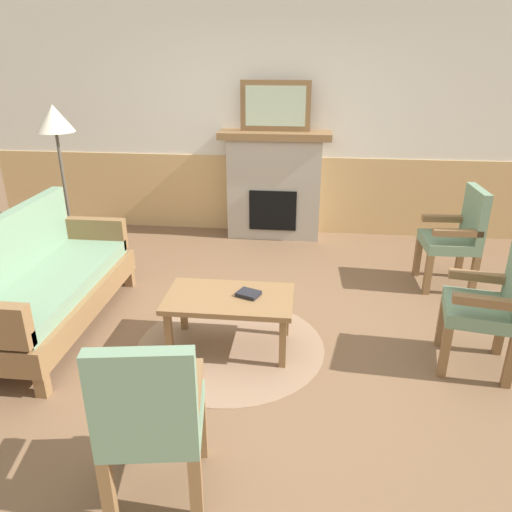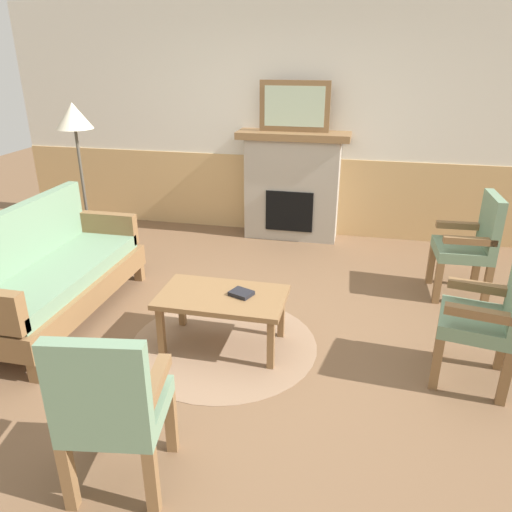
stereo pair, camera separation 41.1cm
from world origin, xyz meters
TOP-DOWN VIEW (x-y plane):
  - ground_plane at (0.00, 0.00)m, footprint 14.00×14.00m
  - wall_back at (0.00, 2.60)m, footprint 7.20×0.14m
  - fireplace at (0.00, 2.35)m, footprint 1.30×0.44m
  - framed_picture at (0.00, 2.35)m, footprint 0.80×0.04m
  - couch at (-1.65, -0.07)m, footprint 0.70×1.80m
  - coffee_table at (-0.14, -0.19)m, footprint 0.96×0.56m
  - round_rug at (-0.14, -0.19)m, footprint 1.47×1.47m
  - book_on_table at (-0.00, -0.16)m, footprint 0.20×0.18m
  - armchair_near_fireplace at (1.73, -0.24)m, footprint 0.56×0.56m
  - armchair_by_window_left at (1.84, 1.13)m, footprint 0.50×0.50m
  - armchair_front_left at (-0.29, -1.62)m, footprint 0.55×0.55m
  - floor_lamp_by_couch at (-1.99, 1.08)m, footprint 0.36×0.36m

SIDE VIEW (x-z plane):
  - ground_plane at x=0.00m, z-range 0.00..0.00m
  - round_rug at x=-0.14m, z-range 0.00..0.01m
  - coffee_table at x=-0.14m, z-range 0.17..0.61m
  - couch at x=-1.65m, z-range -0.09..0.89m
  - book_on_table at x=0.00m, z-range 0.44..0.47m
  - armchair_near_fireplace at x=1.73m, z-range 0.05..1.03m
  - armchair_by_window_left at x=1.84m, z-range 0.05..1.03m
  - armchair_front_left at x=-0.29m, z-range 0.05..1.03m
  - fireplace at x=0.00m, z-range 0.01..1.29m
  - wall_back at x=0.00m, z-range -0.04..2.66m
  - floor_lamp_by_couch at x=-1.99m, z-range 0.61..2.29m
  - framed_picture at x=0.00m, z-range 1.28..1.84m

